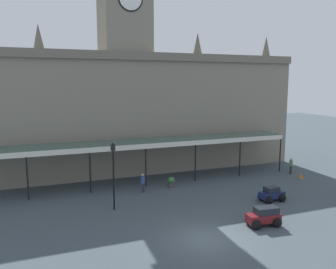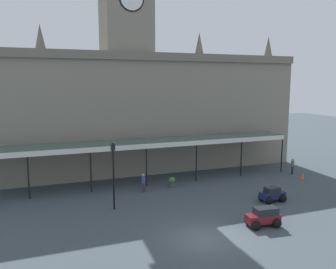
% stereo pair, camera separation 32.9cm
% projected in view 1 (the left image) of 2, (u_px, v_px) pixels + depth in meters
% --- Properties ---
extents(ground_plane, '(140.00, 140.00, 0.00)m').
position_uv_depth(ground_plane, '(206.00, 239.00, 21.41)').
color(ground_plane, '#3D474E').
extents(station_building, '(37.64, 6.60, 21.60)m').
position_uv_depth(station_building, '(126.00, 106.00, 37.54)').
color(station_building, gray).
rests_on(station_building, ground).
extents(entrance_canopy, '(30.35, 3.26, 4.06)m').
position_uv_depth(entrance_canopy, '(141.00, 143.00, 32.91)').
color(entrance_canopy, '#38564C').
rests_on(entrance_canopy, ground).
extents(car_navy_sedan, '(2.09, 1.58, 1.19)m').
position_uv_depth(car_navy_sedan, '(272.00, 195.00, 28.27)').
color(car_navy_sedan, '#19214C').
rests_on(car_navy_sedan, ground).
extents(car_maroon_estate, '(2.33, 1.70, 1.27)m').
position_uv_depth(car_maroon_estate, '(264.00, 217.00, 23.37)').
color(car_maroon_estate, maroon).
rests_on(car_maroon_estate, ground).
extents(pedestrian_beside_cars, '(0.38, 0.34, 1.67)m').
position_uv_depth(pedestrian_beside_cars, '(143.00, 182.00, 30.44)').
color(pedestrian_beside_cars, '#3F384C').
rests_on(pedestrian_beside_cars, ground).
extents(pedestrian_near_entrance, '(0.34, 0.34, 1.67)m').
position_uv_depth(pedestrian_near_entrance, '(291.00, 165.00, 36.67)').
color(pedestrian_near_entrance, black).
rests_on(pedestrian_near_entrance, ground).
extents(victorian_lamppost, '(0.30, 0.30, 5.10)m').
position_uv_depth(victorian_lamppost, '(113.00, 169.00, 25.98)').
color(victorian_lamppost, black).
rests_on(victorian_lamppost, ground).
extents(traffic_cone, '(0.40, 0.40, 0.58)m').
position_uv_depth(traffic_cone, '(301.00, 175.00, 34.99)').
color(traffic_cone, orange).
rests_on(traffic_cone, ground).
extents(planter_near_kerb, '(0.60, 0.60, 0.96)m').
position_uv_depth(planter_near_kerb, '(171.00, 182.00, 32.01)').
color(planter_near_kerb, '#47423D').
rests_on(planter_near_kerb, ground).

